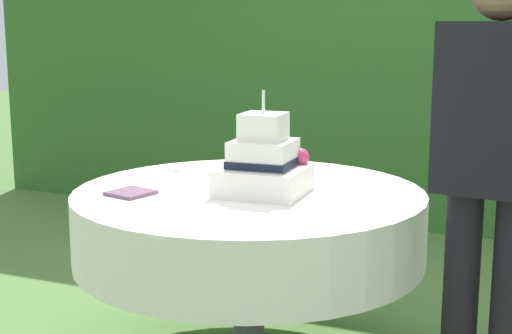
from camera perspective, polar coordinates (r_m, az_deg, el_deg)
The scene contains 7 objects.
foliage_hedge at distance 5.30m, azimuth 10.59°, elevation 10.40°, with size 6.38×0.48×2.72m, color #336628.
cake_table at distance 2.98m, azimuth -0.55°, elevation -4.41°, with size 1.40×1.40×0.74m.
wedding_cake at distance 2.88m, azimuth 0.62°, elevation 0.17°, with size 0.34×0.34×0.40m.
serving_plate_near at distance 3.51m, azimuth -0.43°, elevation 0.35°, with size 0.10×0.10×0.01m, color white.
serving_plate_far at distance 3.39m, azimuth -5.90°, elevation -0.08°, with size 0.12×0.12×0.01m, color white.
napkin_stack at distance 2.92m, azimuth -9.60°, elevation -1.97°, with size 0.15×0.15×0.01m, color #6B4C60.
standing_person at distance 2.52m, azimuth 17.68°, elevation -0.18°, with size 0.38×0.24×1.60m.
Camera 1 is at (1.14, -2.64, 1.39)m, focal length 52.13 mm.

